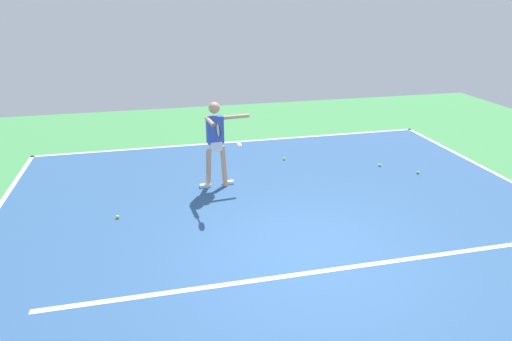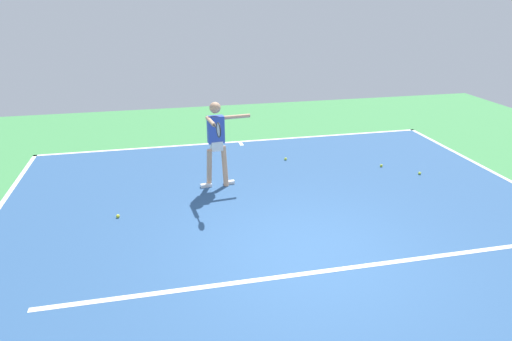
{
  "view_description": "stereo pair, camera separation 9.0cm",
  "coord_description": "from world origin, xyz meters",
  "px_view_note": "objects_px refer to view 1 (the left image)",
  "views": [
    {
      "loc": [
        2.26,
        5.89,
        3.93
      ],
      "look_at": [
        0.52,
        -1.53,
        0.9
      ],
      "focal_mm": 31.52,
      "sensor_mm": 36.0,
      "label": 1
    },
    {
      "loc": [
        2.17,
        5.91,
        3.93
      ],
      "look_at": [
        0.52,
        -1.53,
        0.9
      ],
      "focal_mm": 31.52,
      "sensor_mm": 36.0,
      "label": 2
    }
  ],
  "objects_px": {
    "tennis_player": "(216,139)",
    "tennis_ball_centre_court": "(380,165)",
    "tennis_ball_near_service_line": "(118,217)",
    "tennis_ball_by_sideline": "(418,173)",
    "tennis_ball_by_baseline": "(284,159)"
  },
  "relations": [
    {
      "from": "tennis_player",
      "to": "tennis_ball_centre_court",
      "type": "bearing_deg",
      "value": 177.79
    },
    {
      "from": "tennis_player",
      "to": "tennis_ball_near_service_line",
      "type": "relative_size",
      "value": 28.19
    },
    {
      "from": "tennis_ball_by_sideline",
      "to": "tennis_ball_centre_court",
      "type": "xyz_separation_m",
      "value": [
        0.63,
        -0.64,
        0.0
      ]
    },
    {
      "from": "tennis_player",
      "to": "tennis_ball_by_sideline",
      "type": "bearing_deg",
      "value": 169.3
    },
    {
      "from": "tennis_ball_centre_court",
      "to": "tennis_ball_by_sideline",
      "type": "bearing_deg",
      "value": 134.57
    },
    {
      "from": "tennis_ball_by_baseline",
      "to": "tennis_ball_near_service_line",
      "type": "xyz_separation_m",
      "value": [
        3.92,
        2.31,
        0.0
      ]
    },
    {
      "from": "tennis_ball_by_sideline",
      "to": "tennis_ball_near_service_line",
      "type": "bearing_deg",
      "value": 6.05
    },
    {
      "from": "tennis_ball_near_service_line",
      "to": "tennis_ball_centre_court",
      "type": "distance_m",
      "value": 6.2
    },
    {
      "from": "tennis_ball_near_service_line",
      "to": "tennis_ball_by_sideline",
      "type": "relative_size",
      "value": 1.0
    },
    {
      "from": "tennis_player",
      "to": "tennis_ball_by_sideline",
      "type": "distance_m",
      "value": 4.77
    },
    {
      "from": "tennis_ball_by_sideline",
      "to": "tennis_ball_centre_court",
      "type": "distance_m",
      "value": 0.9
    },
    {
      "from": "tennis_player",
      "to": "tennis_ball_near_service_line",
      "type": "bearing_deg",
      "value": 21.21
    },
    {
      "from": "tennis_ball_near_service_line",
      "to": "tennis_ball_centre_court",
      "type": "xyz_separation_m",
      "value": [
        -6.05,
        -1.35,
        0.0
      ]
    },
    {
      "from": "tennis_ball_centre_court",
      "to": "tennis_ball_near_service_line",
      "type": "bearing_deg",
      "value": 12.59
    },
    {
      "from": "tennis_player",
      "to": "tennis_ball_near_service_line",
      "type": "distance_m",
      "value": 2.53
    }
  ]
}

